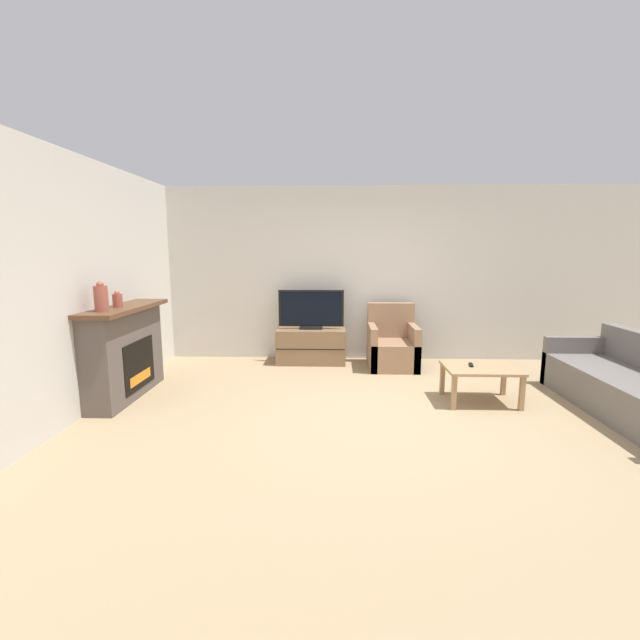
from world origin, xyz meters
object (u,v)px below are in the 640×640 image
(remote, at_px, (471,365))
(armchair, at_px, (392,347))
(mantel_vase_centre_left, at_px, (117,300))
(tv, at_px, (311,311))
(mantel_vase_left, at_px, (101,297))
(tv_stand, at_px, (311,346))
(couch, at_px, (639,391))
(fireplace, at_px, (125,351))
(coffee_table, at_px, (481,372))

(remote, bearing_deg, armchair, 128.47)
(remote, bearing_deg, mantel_vase_centre_left, -166.28)
(armchair, distance_m, remote, 1.60)
(mantel_vase_centre_left, relative_size, armchair, 0.20)
(mantel_vase_centre_left, distance_m, tv, 2.74)
(mantel_vase_left, height_order, tv_stand, mantel_vase_left)
(tv, xyz_separation_m, armchair, (1.22, -0.20, -0.51))
(tv_stand, height_order, couch, couch)
(mantel_vase_centre_left, bearing_deg, tv, 39.98)
(mantel_vase_left, distance_m, tv, 2.98)
(mantel_vase_left, relative_size, couch, 0.14)
(mantel_vase_left, bearing_deg, tv_stand, 44.97)
(mantel_vase_centre_left, bearing_deg, fireplace, 98.59)
(mantel_vase_centre_left, height_order, coffee_table, mantel_vase_centre_left)
(tv, bearing_deg, coffee_table, -39.62)
(mantel_vase_centre_left, xyz_separation_m, tv_stand, (2.08, 1.75, -0.91))
(tv_stand, xyz_separation_m, remote, (1.93, -1.63, 0.16))
(mantel_vase_centre_left, bearing_deg, armchair, 25.15)
(fireplace, distance_m, mantel_vase_left, 0.81)
(fireplace, relative_size, mantel_vase_centre_left, 7.84)
(tv_stand, distance_m, coffee_table, 2.64)
(tv, height_order, armchair, tv)
(tv, distance_m, coffee_table, 2.67)
(armchair, bearing_deg, couch, -38.24)
(tv_stand, distance_m, tv, 0.54)
(armchair, xyz_separation_m, remote, (0.71, -1.43, 0.12))
(tv_stand, relative_size, remote, 6.77)
(tv, relative_size, remote, 6.41)
(mantel_vase_left, height_order, remote, mantel_vase_left)
(armchair, bearing_deg, mantel_vase_centre_left, -154.85)
(couch, bearing_deg, tv_stand, 150.16)
(mantel_vase_centre_left, xyz_separation_m, remote, (4.02, 0.12, -0.75))
(mantel_vase_centre_left, relative_size, tv, 0.19)
(tv, bearing_deg, armchair, -9.17)
(mantel_vase_left, height_order, mantel_vase_centre_left, mantel_vase_left)
(tv, height_order, couch, tv)
(mantel_vase_left, xyz_separation_m, armchair, (3.30, 1.88, -0.94))
(mantel_vase_left, relative_size, tv_stand, 0.30)
(fireplace, xyz_separation_m, remote, (4.03, 0.01, -0.13))
(mantel_vase_left, bearing_deg, remote, 6.47)
(remote, height_order, couch, couch)
(fireplace, bearing_deg, tv_stand, 37.96)
(mantel_vase_left, height_order, couch, mantel_vase_left)
(mantel_vase_left, distance_m, tv_stand, 3.10)
(tv_stand, bearing_deg, mantel_vase_left, -135.03)
(coffee_table, height_order, couch, couch)
(mantel_vase_centre_left, height_order, armchair, mantel_vase_centre_left)
(mantel_vase_left, bearing_deg, couch, 0.45)
(remote, bearing_deg, coffee_table, -17.38)
(mantel_vase_left, distance_m, couch, 5.72)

